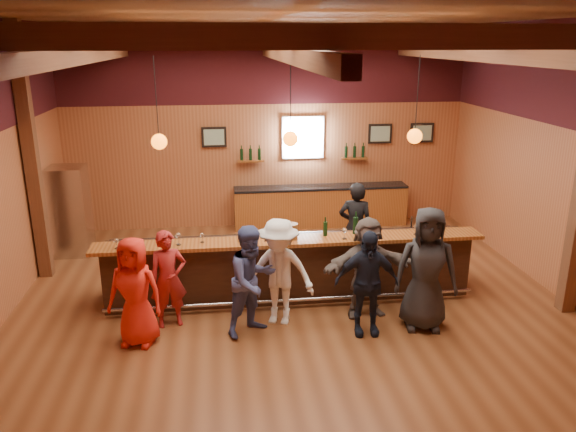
# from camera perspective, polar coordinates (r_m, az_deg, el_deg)

# --- Properties ---
(room) EXTENTS (9.04, 9.00, 4.52)m
(room) POSITION_cam_1_polar(r_m,az_deg,el_deg) (8.77, 0.20, 11.21)
(room) COLOR brown
(room) RESTS_ON ground
(bar_counter) EXTENTS (6.30, 1.07, 1.11)m
(bar_counter) POSITION_cam_1_polar(r_m,az_deg,el_deg) (9.54, 0.21, -5.02)
(bar_counter) COLOR black
(bar_counter) RESTS_ON ground
(back_bar_cabinet) EXTENTS (4.00, 0.52, 0.95)m
(back_bar_cabinet) POSITION_cam_1_polar(r_m,az_deg,el_deg) (13.06, 3.35, 1.02)
(back_bar_cabinet) COLOR brown
(back_bar_cabinet) RESTS_ON ground
(window) EXTENTS (0.95, 0.09, 0.95)m
(window) POSITION_cam_1_polar(r_m,az_deg,el_deg) (12.85, 1.52, 7.99)
(window) COLOR silver
(window) RESTS_ON room
(framed_pictures) EXTENTS (5.35, 0.05, 0.45)m
(framed_pictures) POSITION_cam_1_polar(r_m,az_deg,el_deg) (12.99, 5.34, 8.25)
(framed_pictures) COLOR black
(framed_pictures) RESTS_ON room
(wine_shelves) EXTENTS (3.00, 0.18, 0.30)m
(wine_shelves) POSITION_cam_1_polar(r_m,az_deg,el_deg) (12.87, 1.54, 6.05)
(wine_shelves) COLOR brown
(wine_shelves) RESTS_ON room
(pendant_lights) EXTENTS (4.24, 0.24, 1.37)m
(pendant_lights) POSITION_cam_1_polar(r_m,az_deg,el_deg) (8.78, 0.25, 7.89)
(pendant_lights) COLOR black
(pendant_lights) RESTS_ON room
(stainless_fridge) EXTENTS (0.70, 0.70, 1.80)m
(stainless_fridge) POSITION_cam_1_polar(r_m,az_deg,el_deg) (12.03, -21.23, 0.49)
(stainless_fridge) COLOR silver
(stainless_fridge) RESTS_ON ground
(customer_orange) EXTENTS (0.89, 0.69, 1.60)m
(customer_orange) POSITION_cam_1_polar(r_m,az_deg,el_deg) (8.21, -15.28, -7.44)
(customer_orange) COLOR red
(customer_orange) RESTS_ON ground
(customer_redvest) EXTENTS (0.62, 0.48, 1.50)m
(customer_redvest) POSITION_cam_1_polar(r_m,az_deg,el_deg) (8.62, -12.05, -6.29)
(customer_redvest) COLOR maroon
(customer_redvest) RESTS_ON ground
(customer_denim) EXTENTS (1.02, 0.97, 1.66)m
(customer_denim) POSITION_cam_1_polar(r_m,az_deg,el_deg) (8.21, -3.65, -6.55)
(customer_denim) COLOR #445089
(customer_denim) RESTS_ON ground
(customer_white) EXTENTS (1.22, 0.95, 1.67)m
(customer_white) POSITION_cam_1_polar(r_m,az_deg,el_deg) (8.47, -0.91, -5.71)
(customer_white) COLOR white
(customer_white) RESTS_ON ground
(customer_navy) EXTENTS (0.96, 0.45, 1.60)m
(customer_navy) POSITION_cam_1_polar(r_m,az_deg,el_deg) (8.28, 7.98, -6.75)
(customer_navy) COLOR black
(customer_navy) RESTS_ON ground
(customer_brown) EXTENTS (1.53, 0.63, 1.61)m
(customer_brown) POSITION_cam_1_polar(r_m,az_deg,el_deg) (8.81, 8.05, -5.18)
(customer_brown) COLOR #5F524C
(customer_brown) RESTS_ON ground
(customer_dark) EXTENTS (1.03, 0.78, 1.89)m
(customer_dark) POSITION_cam_1_polar(r_m,az_deg,el_deg) (8.55, 13.88, -5.26)
(customer_dark) COLOR #232326
(customer_dark) RESTS_ON ground
(bartender) EXTENTS (0.71, 0.57, 1.71)m
(bartender) POSITION_cam_1_polar(r_m,az_deg,el_deg) (10.44, 6.86, -1.15)
(bartender) COLOR black
(bartender) RESTS_ON ground
(ice_bucket) EXTENTS (0.23, 0.23, 0.25)m
(ice_bucket) POSITION_cam_1_polar(r_m,az_deg,el_deg) (9.00, 0.26, -1.55)
(ice_bucket) COLOR brown
(ice_bucket) RESTS_ON bar_counter
(bottle_a) EXTENTS (0.07, 0.07, 0.32)m
(bottle_a) POSITION_cam_1_polar(r_m,az_deg,el_deg) (9.16, 3.81, -1.27)
(bottle_a) COLOR black
(bottle_a) RESTS_ON bar_counter
(bottle_b) EXTENTS (0.08, 0.08, 0.38)m
(bottle_b) POSITION_cam_1_polar(r_m,az_deg,el_deg) (9.29, 6.88, -0.92)
(bottle_b) COLOR black
(bottle_b) RESTS_ON bar_counter
(glass_a) EXTENTS (0.07, 0.07, 0.17)m
(glass_a) POSITION_cam_1_polar(r_m,az_deg,el_deg) (8.97, -17.04, -2.46)
(glass_a) COLOR silver
(glass_a) RESTS_ON bar_counter
(glass_b) EXTENTS (0.09, 0.09, 0.19)m
(glass_b) POSITION_cam_1_polar(r_m,az_deg,el_deg) (8.89, -11.11, -2.05)
(glass_b) COLOR silver
(glass_b) RESTS_ON bar_counter
(glass_c) EXTENTS (0.07, 0.07, 0.16)m
(glass_c) POSITION_cam_1_polar(r_m,az_deg,el_deg) (8.94, -8.74, -1.98)
(glass_c) COLOR silver
(glass_c) RESTS_ON bar_counter
(glass_d) EXTENTS (0.08, 0.08, 0.19)m
(glass_d) POSITION_cam_1_polar(r_m,az_deg,el_deg) (8.88, -4.86, -1.84)
(glass_d) COLOR silver
(glass_d) RESTS_ON bar_counter
(glass_e) EXTENTS (0.07, 0.07, 0.16)m
(glass_e) POSITION_cam_1_polar(r_m,az_deg,el_deg) (8.99, -3.66, -1.68)
(glass_e) COLOR silver
(glass_e) RESTS_ON bar_counter
(glass_f) EXTENTS (0.08, 0.08, 0.18)m
(glass_f) POSITION_cam_1_polar(r_m,az_deg,el_deg) (9.03, 5.78, -1.55)
(glass_f) COLOR silver
(glass_f) RESTS_ON bar_counter
(glass_g) EXTENTS (0.09, 0.09, 0.19)m
(glass_g) POSITION_cam_1_polar(r_m,az_deg,el_deg) (9.20, 7.93, -1.22)
(glass_g) COLOR silver
(glass_g) RESTS_ON bar_counter
(glass_h) EXTENTS (0.08, 0.08, 0.18)m
(glass_h) POSITION_cam_1_polar(r_m,az_deg,el_deg) (9.43, 12.88, -1.10)
(glass_h) COLOR silver
(glass_h) RESTS_ON bar_counter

